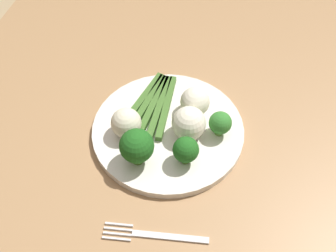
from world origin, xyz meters
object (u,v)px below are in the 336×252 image
cauliflower_left (126,123)px  cauliflower_back_right (189,123)px  broccoli_outer_edge (220,123)px  broccoli_back (137,146)px  broccoli_front_left (186,150)px  fork (154,235)px  plate (168,130)px  cauliflower_near_fork (193,101)px  dining_table (190,153)px  asparagus_bundle (154,105)px

cauliflower_left → cauliflower_back_right: bearing=-78.2°
broccoli_outer_edge → broccoli_back: bearing=126.1°
broccoli_front_left → cauliflower_back_right: bearing=7.1°
cauliflower_left → fork: cauliflower_left is taller
plate → cauliflower_near_fork: size_ratio=5.09×
dining_table → fork: size_ratio=7.11×
plate → dining_table: bearing=-48.8°
asparagus_bundle → cauliflower_left: 0.08m
cauliflower_near_fork → cauliflower_left: same height
cauliflower_near_fork → cauliflower_left: (-0.08, 0.11, -0.00)m
broccoli_outer_edge → cauliflower_near_fork: (0.04, 0.06, -0.00)m
cauliflower_back_right → dining_table: bearing=-0.4°
cauliflower_left → broccoli_front_left: bearing=-107.1°
broccoli_front_left → cauliflower_left: size_ratio=1.01×
cauliflower_left → fork: size_ratio=0.33×
plate → fork: 0.20m
cauliflower_back_right → cauliflower_left: size_ratio=1.12×
cauliflower_back_right → cauliflower_near_fork: size_ratio=1.12×
broccoli_front_left → fork: size_ratio=0.33×
dining_table → asparagus_bundle: size_ratio=7.36×
asparagus_bundle → fork: asparagus_bundle is taller
cauliflower_back_right → plate: bearing=82.1°
dining_table → plate: plate is taller
broccoli_front_left → cauliflower_left: bearing=72.9°
broccoli_front_left → broccoli_back: size_ratio=0.76×
broccoli_back → fork: broccoli_back is taller
plate → asparagus_bundle: bearing=41.7°
asparagus_bundle → broccoli_back: 0.13m
broccoli_front_left → fork: broccoli_front_left is taller
plate → cauliflower_left: (-0.03, 0.07, 0.03)m
asparagus_bundle → cauliflower_back_right: 0.09m
dining_table → cauliflower_left: size_ratio=21.66×
cauliflower_left → asparagus_bundle: bearing=-23.2°
broccoli_outer_edge → cauliflower_left: bearing=102.9°
fork → broccoli_back: bearing=-71.1°
broccoli_front_left → cauliflower_left: 0.12m
broccoli_front_left → dining_table: bearing=4.1°
plate → asparagus_bundle: asparagus_bundle is taller
broccoli_back → cauliflower_near_fork: (0.13, -0.07, -0.01)m
dining_table → broccoli_front_left: size_ratio=21.49×
asparagus_bundle → broccoli_front_left: broccoli_front_left is taller
dining_table → plate: 0.12m
plate → cauliflower_near_fork: bearing=-35.8°
dining_table → broccoli_outer_edge: 0.16m
cauliflower_near_fork → dining_table: bearing=-170.0°
asparagus_bundle → broccoli_outer_edge: size_ratio=3.18×
broccoli_outer_edge → plate: bearing=95.7°
broccoli_back → broccoli_front_left: bearing=-76.7°
cauliflower_left → fork: bearing=-151.2°
asparagus_bundle → cauliflower_left: (-0.07, 0.03, 0.02)m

